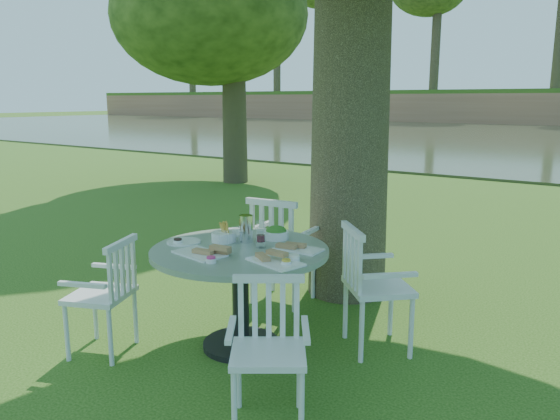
{
  "coord_description": "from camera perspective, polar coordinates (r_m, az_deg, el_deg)",
  "views": [
    {
      "loc": [
        2.66,
        -3.59,
        1.79
      ],
      "look_at": [
        0.0,
        0.2,
        0.85
      ],
      "focal_mm": 35.0,
      "sensor_mm": 36.0,
      "label": 1
    }
  ],
  "objects": [
    {
      "name": "tableware",
      "position": [
        3.97,
        -3.74,
        -3.09
      ],
      "size": [
        1.18,
        0.88,
        0.2
      ],
      "color": "white",
      "rests_on": "table"
    },
    {
      "name": "chair_nw",
      "position": [
        4.76,
        -0.22,
        -3.44
      ],
      "size": [
        0.53,
        0.5,
        0.96
      ],
      "rotation": [
        0.0,
        0.0,
        -3.03
      ],
      "color": "silver",
      "rests_on": "ground"
    },
    {
      "name": "chair_ne",
      "position": [
        3.97,
        9.0,
        -7.1
      ],
      "size": [
        0.63,
        0.63,
        0.91
      ],
      "rotation": [
        0.0,
        0.0,
        -3.94
      ],
      "color": "silver",
      "rests_on": "ground"
    },
    {
      "name": "chair_sw",
      "position": [
        4.05,
        -17.29,
        -7.75
      ],
      "size": [
        0.53,
        0.54,
        0.83
      ],
      "rotation": [
        0.0,
        0.0,
        -1.17
      ],
      "color": "silver",
      "rests_on": "ground"
    },
    {
      "name": "ground",
      "position": [
        4.81,
        -1.39,
        -10.37
      ],
      "size": [
        140.0,
        140.0,
        0.0
      ],
      "primitive_type": "plane",
      "color": "#1E430D",
      "rests_on": "ground"
    },
    {
      "name": "table",
      "position": [
        3.94,
        -4.19,
        -6.29
      ],
      "size": [
        1.27,
        1.27,
        0.75
      ],
      "color": "black",
      "rests_on": "ground"
    },
    {
      "name": "chair_se",
      "position": [
        3.15,
        -1.21,
        -13.2
      ],
      "size": [
        0.55,
        0.55,
        0.81
      ],
      "rotation": [
        0.0,
        0.0,
        0.61
      ],
      "color": "silver",
      "rests_on": "ground"
    }
  ]
}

